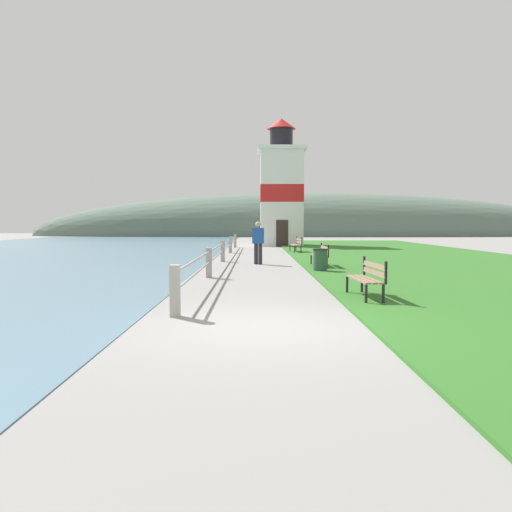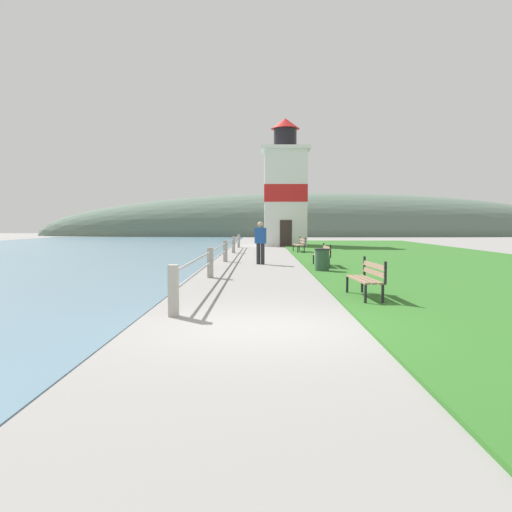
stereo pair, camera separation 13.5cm
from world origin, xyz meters
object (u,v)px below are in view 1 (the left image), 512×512
object	(u,v)px
park_bench_far	(299,244)
person_strolling	(261,241)
park_bench_near	(370,276)
lighthouse	(284,191)
trash_bin	(323,260)
park_bench_midway	(323,254)

from	to	relation	value
park_bench_far	person_strolling	world-z (taller)	person_strolling
park_bench_near	lighthouse	world-z (taller)	lighthouse
park_bench_far	person_strolling	bearing A→B (deg)	70.15
park_bench_far	trash_bin	size ratio (longest dim) A/B	2.36
park_bench_near	park_bench_far	xyz separation A→B (m)	(-0.13, 18.31, 0.00)
park_bench_midway	person_strolling	xyz separation A→B (m)	(-2.48, 1.55, 0.45)
park_bench_far	park_bench_midway	bearing A→B (deg)	86.49
lighthouse	person_strolling	size ratio (longest dim) A/B	5.40
park_bench_near	park_bench_midway	world-z (taller)	same
trash_bin	lighthouse	bearing A→B (deg)	90.90
park_bench_midway	person_strolling	distance (m)	2.96
park_bench_far	lighthouse	bearing A→B (deg)	-91.50
park_bench_far	person_strolling	size ratio (longest dim) A/B	1.09
park_bench_near	park_bench_far	distance (m)	18.31
park_bench_midway	park_bench_far	xyz separation A→B (m)	(-0.15, 9.96, 0.00)
lighthouse	park_bench_midway	bearing A→B (deg)	-88.19
park_bench_midway	trash_bin	xyz separation A→B (m)	(-0.28, -1.90, -0.12)
park_bench_midway	lighthouse	world-z (taller)	lighthouse
park_bench_far	person_strolling	distance (m)	8.74
park_bench_midway	park_bench_far	distance (m)	9.96
park_bench_near	park_bench_midway	distance (m)	8.35
park_bench_near	trash_bin	size ratio (longest dim) A/B	2.03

